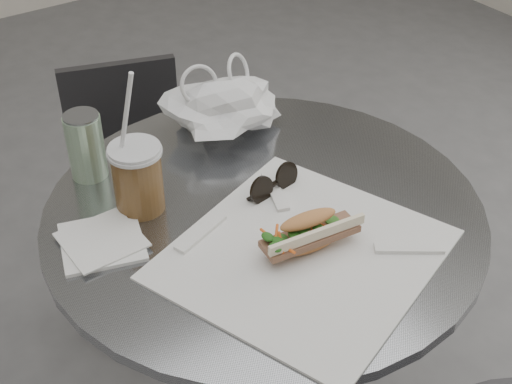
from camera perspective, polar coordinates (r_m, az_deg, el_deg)
cafe_table at (r=1.41m, az=0.57°, el=-9.97°), size 0.76×0.76×0.74m
chair_far at (r=1.90m, az=-9.28°, el=-2.10°), size 0.38×0.41×0.70m
sandwich_paper at (r=1.13m, az=3.83°, el=-4.99°), size 0.50×0.49×0.00m
banh_mi at (r=1.12m, az=4.28°, el=-3.28°), size 0.21×0.10×0.07m
iced_coffee at (r=1.21m, az=-9.46°, el=1.20°), size 0.09×0.09×0.27m
sunglasses at (r=1.25m, az=1.38°, el=0.63°), size 0.11×0.04×0.05m
plastic_bag at (r=1.40m, az=-2.47°, el=6.68°), size 0.25×0.21×0.11m
napkin_stack at (r=1.18m, az=-12.22°, el=-3.87°), size 0.16×0.16×0.01m
drink_can at (r=1.30m, az=-13.48°, el=3.62°), size 0.07×0.07×0.13m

